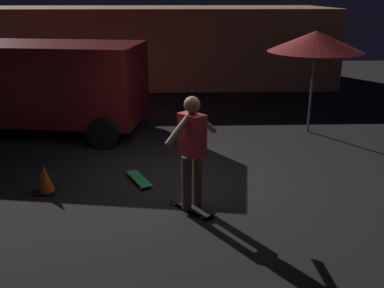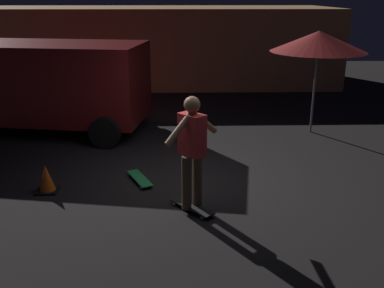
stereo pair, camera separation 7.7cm
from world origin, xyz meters
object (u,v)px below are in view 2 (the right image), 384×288
(patio_umbrella, at_px, (319,41))
(skater, at_px, (192,145))
(parked_van, at_px, (42,82))
(skateboard_ridden, at_px, (192,207))
(traffic_cone, at_px, (47,179))
(skateboard_spare, at_px, (140,179))

(patio_umbrella, xyz_separation_m, skater, (-2.87, -3.83, -1.04))
(skater, bearing_deg, parked_van, 129.04)
(skateboard_ridden, xyz_separation_m, traffic_cone, (-2.35, 0.72, 0.16))
(parked_van, xyz_separation_m, patio_umbrella, (6.18, -0.25, 0.91))
(skater, distance_m, traffic_cone, 2.59)
(skater, bearing_deg, skateboard_spare, 129.24)
(parked_van, height_order, skater, parked_van)
(parked_van, relative_size, skater, 2.90)
(skateboard_spare, distance_m, traffic_cone, 1.52)
(parked_van, bearing_deg, skater, -50.96)
(skateboard_ridden, distance_m, traffic_cone, 2.46)
(parked_van, relative_size, traffic_cone, 10.53)
(patio_umbrella, bearing_deg, skateboard_ridden, -126.77)
(patio_umbrella, bearing_deg, skater, -126.77)
(parked_van, bearing_deg, skateboard_spare, -51.03)
(patio_umbrella, height_order, traffic_cone, patio_umbrella)
(skateboard_ridden, distance_m, skater, 0.98)
(skateboard_spare, bearing_deg, traffic_cone, -166.39)
(skateboard_spare, xyz_separation_m, skater, (0.88, -1.07, 0.98))
(patio_umbrella, distance_m, skater, 4.90)
(skater, relative_size, traffic_cone, 3.63)
(skateboard_spare, bearing_deg, patio_umbrella, 36.45)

